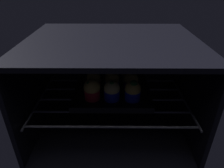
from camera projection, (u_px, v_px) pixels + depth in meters
oven_cavity at (112, 81)px, 80.23cm from camera, size 59.00×47.00×37.00cm
oven_rack at (112, 94)px, 78.17cm from camera, size 54.80×42.00×0.80cm
baking_tray at (112, 90)px, 78.94cm from camera, size 28.41×28.41×2.20cm
muffin_row0_col0 at (92, 89)px, 70.87cm from camera, size 5.91×5.91×7.72cm
muffin_row0_col1 at (111, 91)px, 70.65cm from camera, size 5.67×5.67×7.53cm
muffin_row0_col2 at (133, 91)px, 70.44cm from camera, size 5.71×5.71×7.96cm
muffin_row1_col0 at (94, 80)px, 77.29cm from camera, size 5.60×5.60×7.74cm
muffin_row1_col1 at (112, 81)px, 77.14cm from camera, size 5.68×5.68×7.20cm
muffin_row1_col2 at (131, 81)px, 77.19cm from camera, size 5.67×5.67×6.89cm
muffin_row2_col0 at (94, 72)px, 83.66cm from camera, size 6.09×6.09×7.62cm
muffin_row2_col1 at (113, 73)px, 83.64cm from camera, size 5.95×5.95×7.52cm
muffin_row2_col2 at (129, 73)px, 83.30cm from camera, size 6.14×6.14×7.36cm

